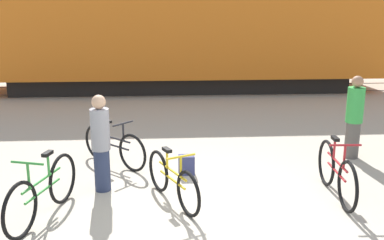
% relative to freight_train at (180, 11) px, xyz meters
% --- Properties ---
extents(ground_plane, '(80.00, 80.00, 0.00)m').
position_rel_freight_train_xyz_m(ground_plane, '(-0.00, -9.51, -2.66)').
color(ground_plane, '#B2A893').
extents(freight_train, '(42.31, 2.97, 5.09)m').
position_rel_freight_train_xyz_m(freight_train, '(0.00, 0.00, 0.00)').
color(freight_train, black).
rests_on(freight_train, ground_plane).
extents(rail_near, '(54.31, 0.07, 0.01)m').
position_rel_freight_train_xyz_m(rail_near, '(-0.00, -0.72, -2.65)').
color(rail_near, '#4C4238').
rests_on(rail_near, ground_plane).
extents(rail_far, '(54.31, 0.07, 0.01)m').
position_rel_freight_train_xyz_m(rail_far, '(-0.00, 0.72, -2.65)').
color(rail_far, '#4C4238').
rests_on(rail_far, ground_plane).
extents(bicycle_yellow, '(0.75, 1.53, 0.83)m').
position_rel_freight_train_xyz_m(bicycle_yellow, '(-0.46, -9.14, -2.30)').
color(bicycle_yellow, black).
rests_on(bicycle_yellow, ground_plane).
extents(bicycle_black, '(1.25, 1.20, 0.86)m').
position_rel_freight_train_xyz_m(bicycle_black, '(-1.50, -7.47, -2.29)').
color(bicycle_black, black).
rests_on(bicycle_black, ground_plane).
extents(bicycle_green, '(0.59, 1.78, 0.94)m').
position_rel_freight_train_xyz_m(bicycle_green, '(-2.26, -9.55, -2.26)').
color(bicycle_green, black).
rests_on(bicycle_green, ground_plane).
extents(bicycle_maroon, '(0.46, 1.74, 0.94)m').
position_rel_freight_train_xyz_m(bicycle_maroon, '(2.05, -9.10, -2.26)').
color(bicycle_maroon, black).
rests_on(bicycle_maroon, ground_plane).
extents(person_in_green, '(0.32, 0.32, 1.60)m').
position_rel_freight_train_xyz_m(person_in_green, '(3.04, -7.32, -1.85)').
color(person_in_green, '#514C47').
rests_on(person_in_green, ground_plane).
extents(person_in_grey, '(0.30, 0.30, 1.56)m').
position_rel_freight_train_xyz_m(person_in_grey, '(-1.57, -8.61, -1.87)').
color(person_in_grey, '#283351').
rests_on(person_in_grey, ground_plane).
extents(backpack, '(0.28, 0.20, 0.34)m').
position_rel_freight_train_xyz_m(backpack, '(-0.20, -7.99, -2.49)').
color(backpack, navy).
rests_on(backpack, ground_plane).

